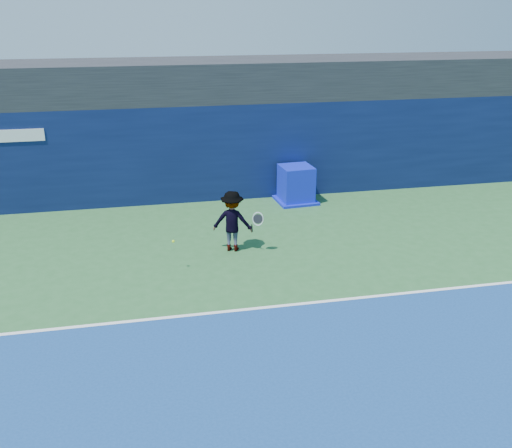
% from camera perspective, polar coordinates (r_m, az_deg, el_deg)
% --- Properties ---
extents(ground, '(80.00, 80.00, 0.00)m').
position_cam_1_polar(ground, '(9.38, 3.82, -17.36)').
color(ground, '#2A5E2F').
rests_on(ground, ground).
extents(baseline, '(24.00, 0.10, 0.01)m').
position_cam_1_polar(baseline, '(11.80, -0.04, -8.45)').
color(baseline, white).
rests_on(baseline, ground).
extents(stadium_band, '(36.00, 3.00, 1.20)m').
position_cam_1_polar(stadium_band, '(18.81, -5.42, 14.20)').
color(stadium_band, black).
rests_on(stadium_band, back_wall_assembly).
extents(back_wall_assembly, '(36.00, 1.03, 3.00)m').
position_cam_1_polar(back_wall_assembly, '(18.20, -4.84, 7.26)').
color(back_wall_assembly, '#0B163E').
rests_on(back_wall_assembly, ground).
extents(equipment_cart, '(1.29, 1.29, 1.15)m').
position_cam_1_polar(equipment_cart, '(17.95, 4.02, 3.85)').
color(equipment_cart, '#0D1ABD').
rests_on(equipment_cart, ground).
extents(tennis_player, '(1.30, 0.88, 1.55)m').
position_cam_1_polar(tennis_player, '(14.24, -2.37, 0.30)').
color(tennis_player, silver).
rests_on(tennis_player, ground).
extents(tennis_ball, '(0.06, 0.06, 0.06)m').
position_cam_1_polar(tennis_ball, '(13.27, -8.28, -1.72)').
color(tennis_ball, '#C0E819').
rests_on(tennis_ball, ground).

